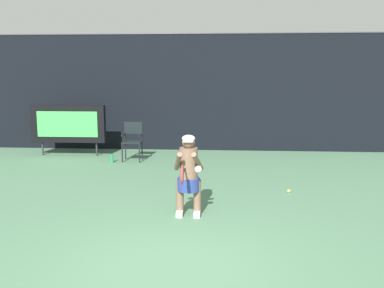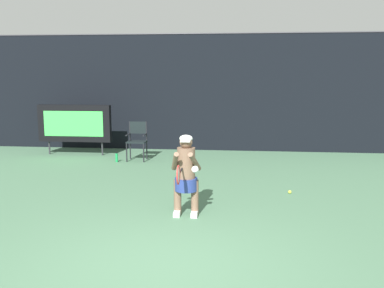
# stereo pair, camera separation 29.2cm
# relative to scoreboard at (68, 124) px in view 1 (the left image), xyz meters

# --- Properties ---
(ground) EXTENTS (18.00, 22.00, 0.03)m
(ground) POSITION_rel_scoreboard_xyz_m (3.91, -7.44, -0.96)
(ground) COLOR #4D7658
(backdrop_screen) EXTENTS (18.00, 0.12, 3.66)m
(backdrop_screen) POSITION_rel_scoreboard_xyz_m (3.91, 1.24, 0.86)
(backdrop_screen) COLOR black
(backdrop_screen) RESTS_ON ground
(scoreboard) EXTENTS (2.20, 0.21, 1.50)m
(scoreboard) POSITION_rel_scoreboard_xyz_m (0.00, 0.00, 0.00)
(scoreboard) COLOR black
(scoreboard) RESTS_ON ground
(umpire_chair) EXTENTS (0.52, 0.44, 1.08)m
(umpire_chair) POSITION_rel_scoreboard_xyz_m (2.04, -0.61, -0.33)
(umpire_chair) COLOR black
(umpire_chair) RESTS_ON ground
(water_bottle) EXTENTS (0.07, 0.07, 0.27)m
(water_bottle) POSITION_rel_scoreboard_xyz_m (1.53, -0.93, -0.82)
(water_bottle) COLOR #1C974B
(water_bottle) RESTS_ON ground
(tennis_player) EXTENTS (0.53, 0.60, 1.40)m
(tennis_player) POSITION_rel_scoreboard_xyz_m (3.98, -5.19, -0.20)
(tennis_player) COLOR white
(tennis_player) RESTS_ON ground
(tennis_racket) EXTENTS (0.03, 0.60, 0.31)m
(tennis_racket) POSITION_rel_scoreboard_xyz_m (3.93, -5.76, -0.09)
(tennis_racket) COLOR black
(tennis_ball_loose) EXTENTS (0.07, 0.07, 0.07)m
(tennis_ball_loose) POSITION_rel_scoreboard_xyz_m (5.93, -3.63, -0.91)
(tennis_ball_loose) COLOR #CCDB3D
(tennis_ball_loose) RESTS_ON ground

